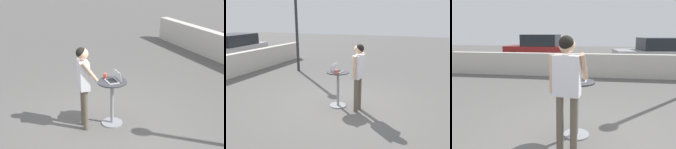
{
  "view_description": "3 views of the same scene",
  "coord_description": "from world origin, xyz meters",
  "views": [
    {
      "loc": [
        5.35,
        -2.27,
        3.37
      ],
      "look_at": [
        -0.09,
        0.21,
        1.13
      ],
      "focal_mm": 50.0,
      "sensor_mm": 36.0,
      "label": 1
    },
    {
      "loc": [
        -5.34,
        -1.92,
        2.38
      ],
      "look_at": [
        -0.3,
        0.12,
        0.96
      ],
      "focal_mm": 35.0,
      "sensor_mm": 36.0,
      "label": 2
    },
    {
      "loc": [
        0.24,
        -3.38,
        1.79
      ],
      "look_at": [
        -0.28,
        0.05,
        1.12
      ],
      "focal_mm": 35.0,
      "sensor_mm": 36.0,
      "label": 3
    }
  ],
  "objects": [
    {
      "name": "ground_plane",
      "position": [
        0.0,
        0.0,
        0.0
      ],
      "size": [
        50.0,
        50.0,
        0.0
      ],
      "primitive_type": "plane",
      "color": "#5B5956"
    },
    {
      "name": "cafe_table",
      "position": [
        -0.08,
        0.21,
        0.6
      ],
      "size": [
        0.62,
        0.62,
        0.98
      ],
      "color": "gray",
      "rests_on": "ground_plane"
    },
    {
      "name": "laptop",
      "position": [
        -0.08,
        0.25,
        1.02
      ],
      "size": [
        0.33,
        0.28,
        0.22
      ],
      "color": "#B7BABF",
      "rests_on": "cafe_table"
    },
    {
      "name": "coffee_mug",
      "position": [
        -0.32,
        0.15,
        1.03
      ],
      "size": [
        0.12,
        0.08,
        0.11
      ],
      "color": "#C14C42",
      "rests_on": "cafe_table"
    },
    {
      "name": "standing_person",
      "position": [
        -0.18,
        -0.38,
        1.12
      ],
      "size": [
        0.55,
        0.36,
        1.75
      ],
      "color": "brown",
      "rests_on": "ground_plane"
    }
  ]
}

